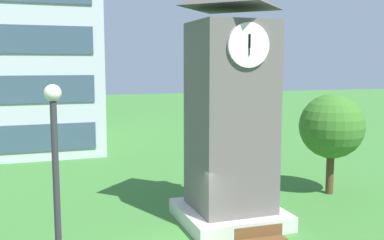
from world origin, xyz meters
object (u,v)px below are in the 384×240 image
at_px(street_lamp, 57,193).
at_px(tree_by_building, 332,127).
at_px(park_bench, 261,239).
at_px(clock_tower, 230,118).

relative_size(street_lamp, tree_by_building, 1.21).
height_order(park_bench, tree_by_building, tree_by_building).
xyz_separation_m(park_bench, tree_by_building, (6.56, 5.14, 2.92)).
relative_size(clock_tower, park_bench, 5.31).
distance_m(clock_tower, tree_by_building, 6.71).
bearing_deg(clock_tower, tree_by_building, 17.70).
relative_size(park_bench, street_lamp, 0.30).
distance_m(park_bench, tree_by_building, 8.83).
xyz_separation_m(clock_tower, street_lamp, (-6.95, -6.55, -0.55)).
distance_m(street_lamp, tree_by_building, 15.81).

